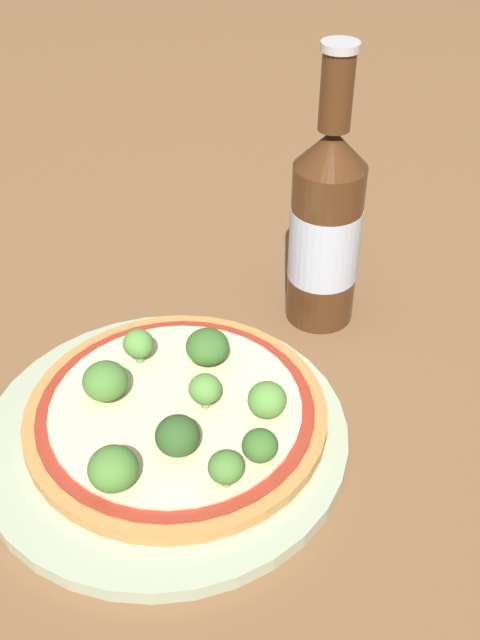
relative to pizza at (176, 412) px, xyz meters
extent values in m
plane|color=brown|center=(0.02, 0.01, -0.02)|extent=(3.00, 3.00, 0.00)
cylinder|color=#A3B293|center=(0.01, -0.01, -0.01)|extent=(0.27, 0.27, 0.01)
cylinder|color=#B77F42|center=(0.00, 0.00, 0.00)|extent=(0.23, 0.23, 0.01)
cylinder|color=maroon|center=(0.00, 0.00, 0.00)|extent=(0.21, 0.21, 0.00)
cylinder|color=beige|center=(0.00, 0.00, 0.01)|extent=(0.19, 0.19, 0.00)
cylinder|color=#6B8E51|center=(-0.03, 0.04, 0.01)|extent=(0.01, 0.01, 0.01)
ellipsoid|color=#386628|center=(-0.03, 0.04, 0.02)|extent=(0.03, 0.03, 0.03)
cylinder|color=#6B8E51|center=(0.08, 0.01, 0.01)|extent=(0.01, 0.01, 0.01)
ellipsoid|color=#477A33|center=(0.08, 0.01, 0.02)|extent=(0.02, 0.02, 0.02)
cylinder|color=#6B8E51|center=(-0.03, -0.04, 0.01)|extent=(0.01, 0.01, 0.01)
ellipsoid|color=#477A33|center=(-0.03, -0.04, 0.02)|extent=(0.03, 0.03, 0.03)
cylinder|color=#6B8E51|center=(0.04, -0.01, 0.01)|extent=(0.01, 0.01, 0.01)
ellipsoid|color=#2D5123|center=(0.04, -0.01, 0.02)|extent=(0.03, 0.03, 0.03)
cylinder|color=#6B8E51|center=(-0.06, -0.01, 0.01)|extent=(0.01, 0.01, 0.01)
ellipsoid|color=#568E3D|center=(-0.06, -0.01, 0.03)|extent=(0.02, 0.02, 0.02)
cylinder|color=#6B8E51|center=(0.05, -0.06, 0.01)|extent=(0.01, 0.01, 0.01)
ellipsoid|color=#477A33|center=(0.05, -0.06, 0.02)|extent=(0.03, 0.03, 0.03)
cylinder|color=#6B8E51|center=(0.04, 0.06, 0.01)|extent=(0.01, 0.01, 0.01)
ellipsoid|color=#568E3D|center=(0.04, 0.06, 0.02)|extent=(0.03, 0.03, 0.03)
cylinder|color=#6B8E51|center=(0.07, 0.04, 0.01)|extent=(0.01, 0.01, 0.01)
ellipsoid|color=#386628|center=(0.07, 0.04, 0.02)|extent=(0.03, 0.03, 0.02)
cylinder|color=#6B8E51|center=(0.01, 0.02, 0.01)|extent=(0.01, 0.01, 0.01)
ellipsoid|color=#568E3D|center=(0.01, 0.02, 0.02)|extent=(0.02, 0.02, 0.02)
cylinder|color=#472814|center=(-0.08, 0.17, 0.06)|extent=(0.06, 0.06, 0.15)
cylinder|color=#B2BCD1|center=(-0.08, 0.17, 0.06)|extent=(0.06, 0.06, 0.07)
cone|color=#472814|center=(-0.08, 0.17, 0.14)|extent=(0.06, 0.06, 0.03)
cylinder|color=#472814|center=(-0.08, 0.17, 0.19)|extent=(0.03, 0.03, 0.06)
cylinder|color=#B2B2B7|center=(-0.08, 0.17, 0.22)|extent=(0.03, 0.03, 0.01)
camera|label=1|loc=(0.38, -0.11, 0.40)|focal=42.00mm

